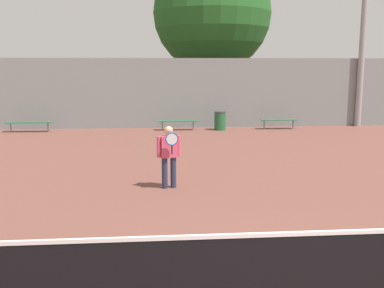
{
  "coord_description": "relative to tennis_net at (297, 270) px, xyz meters",
  "views": [
    {
      "loc": [
        -1.69,
        -4.94,
        2.92
      ],
      "look_at": [
        -0.67,
        6.92,
        0.87
      ],
      "focal_mm": 42.0,
      "sensor_mm": 36.0,
      "label": 1
    }
  ],
  "objects": [
    {
      "name": "tree_green_broad",
      "position": [
        1.66,
        20.81,
        5.38
      ],
      "size": [
        6.57,
        6.57,
        9.17
      ],
      "color": "brown",
      "rests_on": "ground_plane"
    },
    {
      "name": "light_pole_near_left",
      "position": [
        8.5,
        16.59,
        4.99
      ],
      "size": [
        0.9,
        0.6,
        9.79
      ],
      "color": "#939399",
      "rests_on": "ground_plane"
    },
    {
      "name": "bench_courtside_near",
      "position": [
        -0.56,
        15.85,
        -0.09
      ],
      "size": [
        1.81,
        0.4,
        0.46
      ],
      "color": "#28663D",
      "rests_on": "ground_plane"
    },
    {
      "name": "trash_bin",
      "position": [
        1.41,
        15.72,
        -0.07
      ],
      "size": [
        0.55,
        0.55,
        0.87
      ],
      "color": "#235B33",
      "rests_on": "ground_plane"
    },
    {
      "name": "tennis_net",
      "position": [
        0.0,
        0.0,
        0.0
      ],
      "size": [
        10.33,
        0.09,
        0.99
      ],
      "color": "black",
      "rests_on": "ground_plane"
    },
    {
      "name": "back_fence",
      "position": [
        0.0,
        16.77,
        1.16
      ],
      "size": [
        35.31,
        0.06,
        3.34
      ],
      "color": "gray",
      "rests_on": "ground_plane"
    },
    {
      "name": "bench_courtside_far",
      "position": [
        -7.33,
        15.85,
        -0.09
      ],
      "size": [
        2.07,
        0.4,
        0.46
      ],
      "color": "#28663D",
      "rests_on": "ground_plane"
    },
    {
      "name": "bench_adjacent_court",
      "position": [
        4.25,
        15.85,
        -0.09
      ],
      "size": [
        1.76,
        0.4,
        0.46
      ],
      "color": "#28663D",
      "rests_on": "ground_plane"
    },
    {
      "name": "tennis_player",
      "position": [
        -1.33,
        5.71,
        0.36
      ],
      "size": [
        0.58,
        0.46,
        1.52
      ],
      "rotation": [
        0.0,
        0.0,
        0.24
      ],
      "color": "#282D47",
      "rests_on": "ground_plane"
    }
  ]
}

